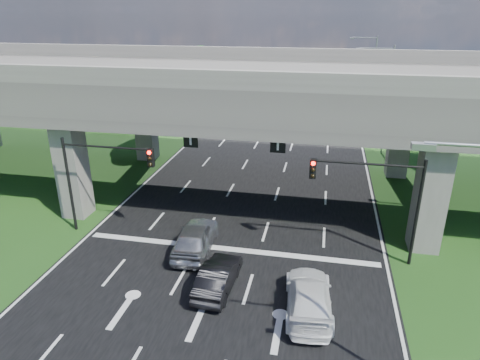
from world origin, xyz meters
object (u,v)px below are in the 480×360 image
(streetlight_far, at_px, (384,92))
(car_dark, at_px, (218,277))
(signal_right, at_px, (377,191))
(signal_left, at_px, (100,170))
(streetlight_beyond, at_px, (370,70))
(car_silver, at_px, (196,237))
(car_white, at_px, (309,297))

(streetlight_far, distance_m, car_dark, 26.66)
(signal_right, relative_size, signal_left, 1.00)
(streetlight_beyond, bearing_deg, car_silver, -107.83)
(signal_right, height_order, signal_left, same)
(signal_left, height_order, car_dark, signal_left)
(streetlight_far, relative_size, car_white, 1.97)
(streetlight_far, distance_m, car_white, 26.10)
(streetlight_beyond, distance_m, car_silver, 39.18)
(car_silver, bearing_deg, car_dark, 119.85)
(signal_right, height_order, car_dark, signal_right)
(streetlight_far, bearing_deg, car_silver, -119.53)
(car_silver, distance_m, car_dark, 3.92)
(car_white, bearing_deg, signal_right, -126.08)
(car_white, bearing_deg, signal_left, -26.40)
(car_dark, bearing_deg, signal_right, -148.19)
(signal_left, xyz_separation_m, car_white, (12.62, -4.99, -3.42))
(signal_left, bearing_deg, streetlight_far, 48.22)
(signal_left, xyz_separation_m, streetlight_beyond, (17.92, 36.06, 1.66))
(signal_left, bearing_deg, streetlight_beyond, 63.57)
(streetlight_beyond, bearing_deg, signal_left, -116.43)
(car_dark, distance_m, car_white, 4.52)
(car_white, bearing_deg, streetlight_beyond, -102.19)
(streetlight_beyond, distance_m, car_dark, 41.76)
(signal_left, distance_m, car_white, 14.00)
(car_silver, xyz_separation_m, car_dark, (2.15, -3.28, -0.15))
(streetlight_beyond, height_order, car_silver, streetlight_beyond)
(streetlight_beyond, distance_m, car_white, 41.70)
(signal_left, bearing_deg, signal_right, 0.00)
(signal_left, height_order, car_white, signal_left)
(car_silver, bearing_deg, streetlight_beyond, -111.19)
(car_silver, relative_size, car_white, 0.97)
(signal_right, relative_size, streetlight_far, 0.60)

